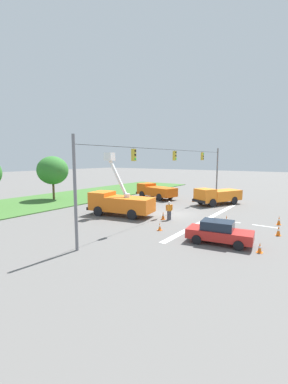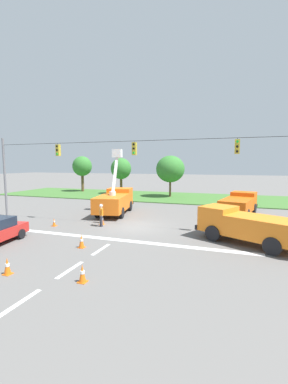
{
  "view_description": "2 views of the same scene",
  "coord_description": "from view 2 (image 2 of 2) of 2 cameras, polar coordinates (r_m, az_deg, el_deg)",
  "views": [
    {
      "loc": [
        -23.41,
        -12.29,
        5.74
      ],
      "look_at": [
        -1.39,
        2.87,
        2.24
      ],
      "focal_mm": 24.0,
      "sensor_mm": 36.0,
      "label": 1
    },
    {
      "loc": [
        6.91,
        -18.4,
        4.88
      ],
      "look_at": [
        0.19,
        1.4,
        2.58
      ],
      "focal_mm": 24.0,
      "sensor_mm": 36.0,
      "label": 2
    }
  ],
  "objects": [
    {
      "name": "road_worker",
      "position": [
        20.35,
        -9.49,
        -4.79
      ],
      "size": [
        0.47,
        0.51,
        1.77
      ],
      "color": "#383842",
      "rests_on": "ground"
    },
    {
      "name": "traffic_cone_mid_right",
      "position": [
        15.65,
        -13.73,
        -10.51
      ],
      "size": [
        0.36,
        0.36,
        0.81
      ],
      "color": "orange",
      "rests_on": "ground"
    },
    {
      "name": "lane_markings",
      "position": [
        15.69,
        -8.6,
        -11.9
      ],
      "size": [
        17.6,
        15.25,
        0.01
      ],
      "color": "silver",
      "rests_on": "ground"
    },
    {
      "name": "tree_far_west",
      "position": [
        45.81,
        -13.58,
        5.54
      ],
      "size": [
        3.35,
        3.2,
        6.17
      ],
      "color": "brown",
      "rests_on": "ground"
    },
    {
      "name": "traffic_cone_lane_edge_b",
      "position": [
        21.5,
        -19.36,
        -6.34
      ],
      "size": [
        0.36,
        0.36,
        0.65
      ],
      "color": "orange",
      "rests_on": "ground"
    },
    {
      "name": "utility_truck_support_near",
      "position": [
        25.82,
        20.4,
        -2.46
      ],
      "size": [
        3.73,
        6.64,
        2.07
      ],
      "color": "#D6560F",
      "rests_on": "ground"
    },
    {
      "name": "tree_centre",
      "position": [
        37.46,
        5.87,
        5.09
      ],
      "size": [
        4.1,
        4.36,
        6.06
      ],
      "color": "brown",
      "rests_on": "ground"
    },
    {
      "name": "ground_plane",
      "position": [
        20.25,
        -1.8,
        -7.66
      ],
      "size": [
        200.0,
        200.0,
        0.0
      ],
      "primitive_type": "plane",
      "color": "#605E5B"
    },
    {
      "name": "utility_truck_bucket_lift",
      "position": [
        25.27,
        -6.47,
        -1.73
      ],
      "size": [
        3.63,
        7.0,
        6.33
      ],
      "color": "orange",
      "rests_on": "ground"
    },
    {
      "name": "traffic_cone_foreground_right",
      "position": [
        11.39,
        -13.55,
        -17.16
      ],
      "size": [
        0.36,
        0.36,
        0.77
      ],
      "color": "orange",
      "rests_on": "ground"
    },
    {
      "name": "grass_verge",
      "position": [
        37.36,
        7.93,
        -1.2
      ],
      "size": [
        56.0,
        12.0,
        0.1
      ],
      "primitive_type": "cube",
      "color": "#3D6B2D",
      "rests_on": "ground"
    },
    {
      "name": "tree_west",
      "position": [
        40.85,
        -5.13,
        5.15
      ],
      "size": [
        3.23,
        3.2,
        5.79
      ],
      "color": "brown",
      "rests_on": "ground"
    },
    {
      "name": "signal_gantry",
      "position": [
        19.65,
        -1.81,
        4.98
      ],
      "size": [
        26.2,
        0.33,
        7.2
      ],
      "color": "slate",
      "rests_on": "ground"
    },
    {
      "name": "traffic_cone_near_bucket",
      "position": [
        21.03,
        -9.3,
        -6.13
      ],
      "size": [
        0.36,
        0.36,
        0.78
      ],
      "color": "orange",
      "rests_on": "ground"
    },
    {
      "name": "traffic_cone_mid_left",
      "position": [
        20.42,
        22.39,
        -6.87
      ],
      "size": [
        0.36,
        0.36,
        0.81
      ],
      "color": "orange",
      "rests_on": "ground"
    },
    {
      "name": "traffic_cone_lane_edge_a",
      "position": [
        13.26,
        -28.11,
        -14.32
      ],
      "size": [
        0.36,
        0.36,
        0.77
      ],
      "color": "orange",
      "rests_on": "ground"
    },
    {
      "name": "utility_truck_support_far",
      "position": [
        17.03,
        22.0,
        -6.85
      ],
      "size": [
        6.63,
        4.89,
        2.09
      ],
      "color": "orange",
      "rests_on": "ground"
    }
  ]
}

